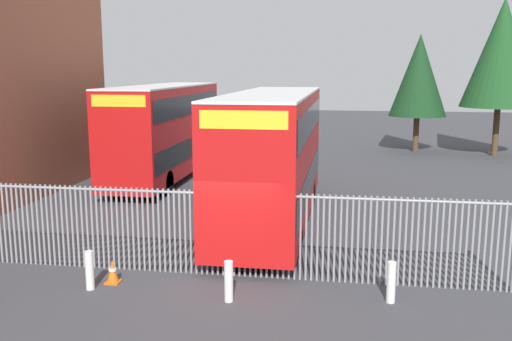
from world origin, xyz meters
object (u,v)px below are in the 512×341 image
double_decker_bus_near_gate (273,153)px  traffic_cone_by_gate (113,272)px  bollard_center_front (229,281)px  bollard_near_right (391,282)px  bollard_near_left (90,270)px  double_decker_bus_behind_fence_left (165,128)px

double_decker_bus_near_gate → traffic_cone_by_gate: double_decker_bus_near_gate is taller
bollard_center_front → bollard_near_right: bearing=8.4°
bollard_near_right → traffic_cone_by_gate: (-6.65, 0.11, -0.19)m
bollard_near_left → bollard_center_front: 3.41m
bollard_near_right → traffic_cone_by_gate: bearing=179.1°
bollard_center_front → bollard_near_right: size_ratio=1.00×
double_decker_bus_near_gate → traffic_cone_by_gate: size_ratio=18.32×
double_decker_bus_behind_fence_left → traffic_cone_by_gate: double_decker_bus_behind_fence_left is taller
double_decker_bus_near_gate → bollard_near_left: 7.63m
bollard_center_front → double_decker_bus_behind_fence_left: bearing=113.4°
double_decker_bus_near_gate → double_decker_bus_behind_fence_left: same height
bollard_center_front → bollard_near_right: same height
traffic_cone_by_gate → bollard_center_front: bearing=-11.8°
bollard_center_front → traffic_cone_by_gate: 3.11m
double_decker_bus_near_gate → bollard_center_front: size_ratio=11.38×
double_decker_bus_near_gate → traffic_cone_by_gate: bearing=-117.7°
bollard_near_right → bollard_near_left: bearing=-177.0°
bollard_near_right → traffic_cone_by_gate: size_ratio=1.61×
double_decker_bus_near_gate → double_decker_bus_behind_fence_left: (-6.02, 6.97, 0.00)m
double_decker_bus_near_gate → bollard_near_left: (-3.52, -6.48, -1.95)m
double_decker_bus_near_gate → traffic_cone_by_gate: (-3.16, -6.01, -2.13)m
traffic_cone_by_gate → bollard_near_right: bearing=-0.9°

